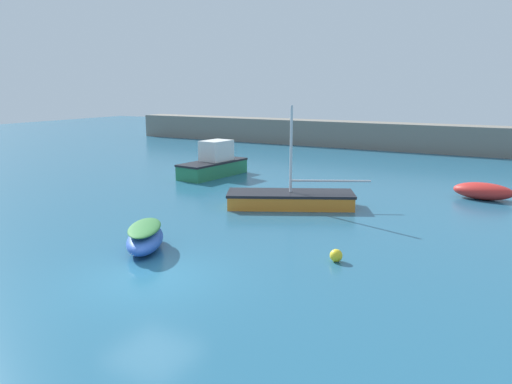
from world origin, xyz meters
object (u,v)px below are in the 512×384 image
Objects in this scene: open_tender_yellow at (483,191)px; mooring_buoy_yellow at (336,256)px; sailboat_twin_hulled at (291,199)px; rowboat_with_red_cover at (145,237)px; motorboat_with_cabin at (214,163)px.

open_tender_yellow reaches higher than mooring_buoy_yellow.
open_tender_yellow is at bearing 75.57° from mooring_buoy_yellow.
rowboat_with_red_cover is at bearing 51.47° from sailboat_twin_hulled.
open_tender_yellow is 0.97× the size of rowboat_with_red_cover.
open_tender_yellow is 6.94× the size of mooring_buoy_yellow.
sailboat_twin_hulled is 8.25m from rowboat_with_red_cover.
rowboat_with_red_cover reaches higher than mooring_buoy_yellow.
motorboat_with_cabin is 16.46m from mooring_buoy_yellow.
mooring_buoy_yellow is at bearing 53.50° from motorboat_with_cabin.
sailboat_twin_hulled is 15.32× the size of mooring_buoy_yellow.
rowboat_with_red_cover is (6.12, -13.14, -0.33)m from motorboat_with_cabin.
motorboat_with_cabin is at bearing -172.97° from open_tender_yellow.
open_tender_yellow is 12.52m from mooring_buoy_yellow.
sailboat_twin_hulled is at bearing 126.98° from mooring_buoy_yellow.
motorboat_with_cabin is 15.38m from open_tender_yellow.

